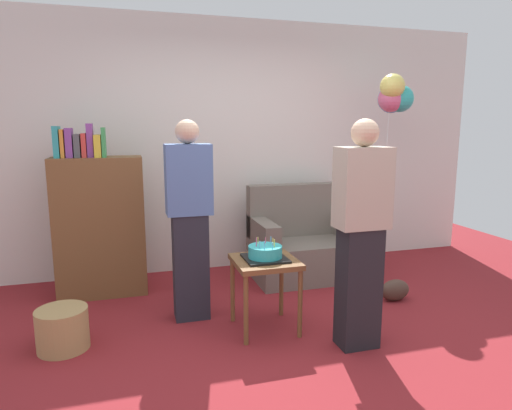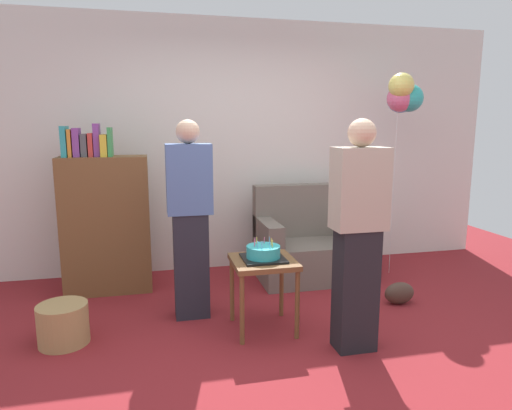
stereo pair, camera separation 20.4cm
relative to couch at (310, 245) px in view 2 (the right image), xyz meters
The scene contains 11 objects.
ground_plane 1.63m from the couch, 114.42° to the right, with size 8.00×8.00×0.00m, color maroon.
wall_back 1.35m from the couch, 137.70° to the left, with size 6.00×0.10×2.70m, color silver.
couch is the anchor object (origin of this frame).
bookshelf 2.06m from the couch, behind, with size 0.80×0.36×1.60m.
side_table 1.35m from the couch, 125.24° to the right, with size 0.48×0.48×0.57m.
birthday_cake 1.37m from the couch, 125.24° to the right, with size 0.32×0.32×0.17m.
person_blowing_candles 1.56m from the couch, 151.11° to the right, with size 0.36×0.22×1.63m.
person_holding_cake 1.63m from the couch, 97.85° to the right, with size 0.36×0.22×1.63m.
wicker_basket 2.48m from the couch, 156.19° to the right, with size 0.36×0.36×0.30m, color #A88451.
handbag 1.06m from the couch, 58.63° to the right, with size 0.28×0.14×0.20m, color #473328.
balloon_bunch 1.81m from the couch, ahead, with size 0.40×0.40×2.10m.
Camera 2 is at (-0.91, -2.85, 1.58)m, focal length 31.37 mm.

